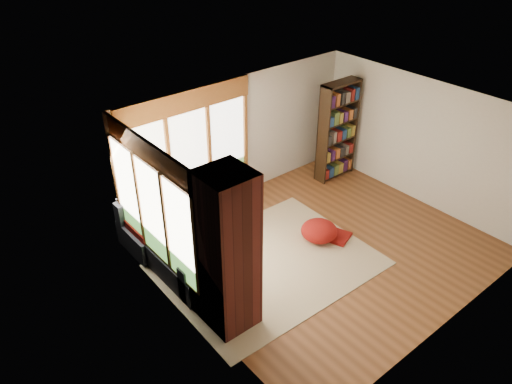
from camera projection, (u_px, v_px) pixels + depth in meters
floor at (323, 247)px, 9.21m from camera, size 5.50×5.50×0.00m
ceiling at (334, 116)px, 7.85m from camera, size 5.50×5.50×0.00m
wall_back at (239, 138)px, 10.17m from camera, size 5.50×0.04×2.60m
wall_front at (460, 259)px, 6.89m from camera, size 5.50×0.04×2.60m
wall_left at (193, 251)px, 7.04m from camera, size 0.04×5.00×2.60m
wall_right at (423, 142)px, 10.02m from camera, size 0.04×5.00×2.60m
windows_back at (190, 154)px, 9.48m from camera, size 2.82×0.10×1.90m
windows_left at (152, 211)px, 7.82m from camera, size 0.10×2.62×1.90m
roller_blind at (126, 168)px, 8.17m from camera, size 0.03×0.72×0.90m
brick_chimney at (228, 253)px, 7.00m from camera, size 0.70×0.70×2.60m
sectional_sofa at (182, 232)px, 9.11m from camera, size 2.20×2.20×0.80m
area_rug at (268, 264)px, 8.79m from camera, size 3.67×2.84×0.01m
bookshelf at (338, 131)px, 10.92m from camera, size 0.96×0.32×2.23m
pouf at (319, 230)px, 9.33m from camera, size 0.75×0.75×0.37m
dog_tan at (178, 203)px, 9.02m from camera, size 1.06×0.90×0.52m
dog_brindle at (184, 233)px, 8.27m from camera, size 0.63×0.93×0.48m
throw_pillows at (183, 207)px, 8.95m from camera, size 1.98×1.68×0.45m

